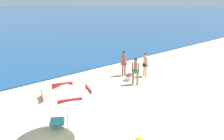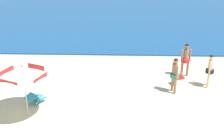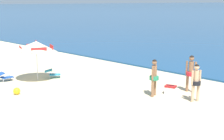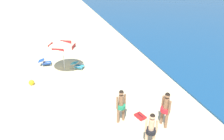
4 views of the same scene
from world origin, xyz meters
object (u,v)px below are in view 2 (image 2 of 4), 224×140
(beach_umbrella_striped_main, at_px, (23,73))
(cooler_box, at_px, (178,80))
(person_standing_near_shore, at_px, (210,69))
(person_standing_beside, at_px, (175,73))
(lounge_chair_beside_umbrella, at_px, (35,98))
(person_wading_in, at_px, (186,58))

(beach_umbrella_striped_main, height_order, cooler_box, beach_umbrella_striped_main)
(person_standing_near_shore, distance_m, cooler_box, 1.58)
(person_standing_beside, distance_m, cooler_box, 1.17)
(lounge_chair_beside_umbrella, xyz_separation_m, person_standing_near_shore, (7.79, 1.82, 0.66))
(person_wading_in, distance_m, cooler_box, 1.32)
(person_standing_near_shore, bearing_deg, lounge_chair_beside_umbrella, -166.82)
(person_standing_near_shore, bearing_deg, person_standing_beside, -160.36)
(lounge_chair_beside_umbrella, height_order, person_standing_near_shore, person_standing_near_shore)
(lounge_chair_beside_umbrella, relative_size, person_standing_beside, 0.59)
(person_standing_near_shore, relative_size, cooler_box, 2.79)
(beach_umbrella_striped_main, bearing_deg, cooler_box, 24.29)
(beach_umbrella_striped_main, bearing_deg, lounge_chair_beside_umbrella, 84.91)
(lounge_chair_beside_umbrella, bearing_deg, person_wading_in, 23.30)
(beach_umbrella_striped_main, distance_m, lounge_chair_beside_umbrella, 1.83)
(beach_umbrella_striped_main, xyz_separation_m, lounge_chair_beside_umbrella, (0.08, 0.91, -1.59))
(person_standing_near_shore, height_order, person_standing_beside, person_standing_beside)
(lounge_chair_beside_umbrella, bearing_deg, cooler_box, 17.51)
(person_standing_near_shore, xyz_separation_m, person_wading_in, (-0.92, 1.13, 0.07))
(lounge_chair_beside_umbrella, distance_m, person_wading_in, 7.51)
(person_wading_in, bearing_deg, beach_umbrella_striped_main, -150.92)
(person_wading_in, xyz_separation_m, cooler_box, (-0.46, -0.94, -0.80))
(person_standing_near_shore, bearing_deg, cooler_box, 171.91)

